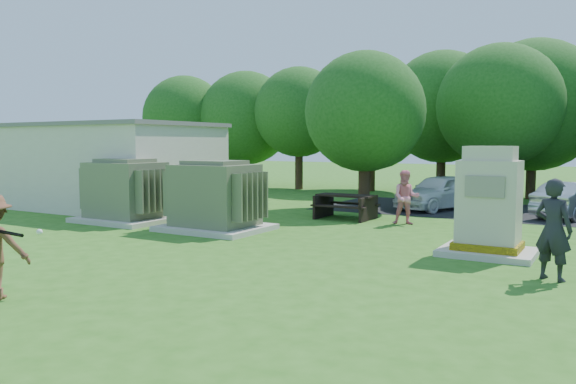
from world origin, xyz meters
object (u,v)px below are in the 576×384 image
Objects in this scene: transformer_left at (126,192)px; car_white at (440,192)px; person_by_generator at (553,229)px; car_silver_a at (574,200)px; generator_cabinet at (489,208)px; transformer_right at (215,198)px; person_at_picnic at (406,197)px; picnic_table at (346,204)px.

car_white is at bearing 46.91° from transformer_left.
person_by_generator is 10.15m from car_silver_a.
generator_cabinet is at bearing -44.21° from car_white.
transformer_right is 1.19× the size of generator_cabinet.
transformer_left and transformer_right have the same top height.
person_by_generator is (1.52, -1.86, -0.13)m from generator_cabinet.
car_silver_a is at bearing -66.15° from person_by_generator.
transformer_left is at bearing -178.88° from generator_cabinet.
car_white is at bearing 71.90° from person_at_picnic.
person_by_generator reaches higher than car_white.
person_by_generator is at bearing -40.63° from car_white.
person_by_generator is 7.37m from person_at_picnic.
car_white is (-4.92, 10.21, -0.27)m from person_by_generator.
picnic_table is at bearing 153.22° from person_at_picnic.
car_white is at bearing 63.25° from transformer_right.
person_at_picnic is at bearing 41.65° from transformer_right.
transformer_left reaches higher than car_white.
transformer_right is at bearing -93.12° from car_white.
picnic_table is at bearing 143.49° from generator_cabinet.
transformer_left is 1.00× the size of transformer_right.
transformer_left is 0.74× the size of car_white.
picnic_table is 0.51× the size of car_silver_a.
generator_cabinet reaches higher than person_at_picnic.
generator_cabinet is at bearing -69.66° from person_at_picnic.
transformer_right is 0.74× the size of car_white.
car_silver_a is at bearing 43.44° from transformer_right.
transformer_left is at bearing -144.61° from picnic_table.
transformer_left is at bearing 54.48° from car_silver_a.
car_white is (8.02, 8.58, -0.28)m from transformer_left.
generator_cabinet reaches higher than car_silver_a.
picnic_table is 0.48× the size of car_white.
picnic_table is 7.94m from car_silver_a.
transformer_right is (3.70, 0.00, 0.00)m from transformer_left.
person_at_picnic is (-4.75, 5.63, -0.10)m from person_by_generator.
transformer_left reaches higher than car_silver_a.
person_at_picnic is (8.19, 4.00, -0.11)m from transformer_left.
transformer_left is 0.79× the size of car_silver_a.
transformer_left is 15.28m from car_silver_a.
generator_cabinet reaches higher than picnic_table.
person_at_picnic reaches higher than car_white.
transformer_left is 1.19× the size of generator_cabinet.
picnic_table is 2.25m from person_at_picnic.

